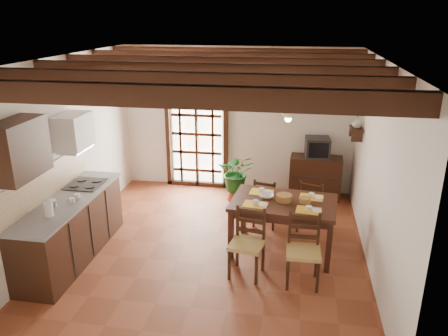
% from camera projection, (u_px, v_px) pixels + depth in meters
% --- Properties ---
extents(ground_plane, '(5.00, 5.00, 0.00)m').
position_uv_depth(ground_plane, '(213.00, 247.00, 6.65)').
color(ground_plane, brown).
extents(room_shell, '(4.52, 5.02, 2.81)m').
position_uv_depth(room_shell, '(212.00, 132.00, 6.04)').
color(room_shell, silver).
rests_on(room_shell, ground_plane).
extents(ceiling_beams, '(4.50, 4.34, 0.20)m').
position_uv_depth(ceiling_beams, '(211.00, 68.00, 5.75)').
color(ceiling_beams, black).
rests_on(ceiling_beams, room_shell).
extents(french_door, '(1.26, 0.11, 2.32)m').
position_uv_depth(french_door, '(197.00, 130.00, 8.66)').
color(french_door, white).
rests_on(french_door, ground_plane).
extents(kitchen_counter, '(0.64, 2.25, 1.38)m').
position_uv_depth(kitchen_counter, '(71.00, 227.00, 6.25)').
color(kitchen_counter, black).
rests_on(kitchen_counter, ground_plane).
extents(upper_cabinet, '(0.35, 0.80, 0.70)m').
position_uv_depth(upper_cabinet, '(19.00, 149.00, 5.15)').
color(upper_cabinet, black).
rests_on(upper_cabinet, room_shell).
extents(range_hood, '(0.38, 0.60, 0.54)m').
position_uv_depth(range_hood, '(73.00, 132.00, 6.35)').
color(range_hood, white).
rests_on(range_hood, room_shell).
extents(counter_items, '(0.50, 1.43, 0.25)m').
position_uv_depth(counter_items, '(70.00, 194.00, 6.17)').
color(counter_items, black).
rests_on(counter_items, kitchen_counter).
extents(dining_table, '(1.58, 1.10, 0.81)m').
position_uv_depth(dining_table, '(284.00, 207.00, 6.33)').
color(dining_table, '#371B11').
rests_on(dining_table, ground_plane).
extents(chair_near_left, '(0.50, 0.48, 0.94)m').
position_uv_depth(chair_near_left, '(247.00, 255.00, 5.87)').
color(chair_near_left, tan).
rests_on(chair_near_left, ground_plane).
extents(chair_near_right, '(0.45, 0.43, 0.95)m').
position_uv_depth(chair_near_right, '(303.00, 263.00, 5.68)').
color(chair_near_right, tan).
rests_on(chair_near_right, ground_plane).
extents(chair_far_left, '(0.46, 0.45, 0.84)m').
position_uv_depth(chair_far_left, '(266.00, 211.00, 7.27)').
color(chair_far_left, tan).
rests_on(chair_far_left, ground_plane).
extents(chair_far_right, '(0.52, 0.51, 0.90)m').
position_uv_depth(chair_far_right, '(312.00, 215.00, 7.08)').
color(chair_far_right, tan).
rests_on(chair_far_right, ground_plane).
extents(table_setting, '(1.09, 0.72, 0.10)m').
position_uv_depth(table_setting, '(284.00, 195.00, 6.27)').
color(table_setting, yellow).
rests_on(table_setting, dining_table).
extents(table_bowl, '(0.22, 0.22, 0.05)m').
position_uv_depth(table_bowl, '(266.00, 196.00, 6.40)').
color(table_bowl, white).
rests_on(table_bowl, dining_table).
extents(sideboard, '(0.98, 0.47, 0.82)m').
position_uv_depth(sideboard, '(315.00, 177.00, 8.33)').
color(sideboard, black).
rests_on(sideboard, ground_plane).
extents(crt_tv, '(0.47, 0.44, 0.38)m').
position_uv_depth(crt_tv, '(317.00, 147.00, 8.13)').
color(crt_tv, black).
rests_on(crt_tv, sideboard).
extents(fuse_box, '(0.25, 0.03, 0.32)m').
position_uv_depth(fuse_box, '(317.00, 105.00, 8.13)').
color(fuse_box, white).
rests_on(fuse_box, room_shell).
extents(plant_pot, '(0.37, 0.37, 0.22)m').
position_uv_depth(plant_pot, '(236.00, 194.00, 8.33)').
color(plant_pot, maroon).
rests_on(plant_pot, ground_plane).
extents(potted_plant, '(1.89, 1.67, 1.93)m').
position_uv_depth(potted_plant, '(237.00, 171.00, 8.18)').
color(potted_plant, '#144C19').
rests_on(potted_plant, ground_plane).
extents(wall_shelf, '(0.20, 0.42, 0.20)m').
position_uv_depth(wall_shelf, '(356.00, 131.00, 7.29)').
color(wall_shelf, black).
rests_on(wall_shelf, room_shell).
extents(shelf_vase, '(0.15, 0.15, 0.15)m').
position_uv_depth(shelf_vase, '(357.00, 123.00, 7.24)').
color(shelf_vase, '#B2BFB2').
rests_on(shelf_vase, wall_shelf).
extents(shelf_flowers, '(0.14, 0.14, 0.36)m').
position_uv_depth(shelf_flowers, '(358.00, 110.00, 7.17)').
color(shelf_flowers, yellow).
rests_on(shelf_flowers, shelf_vase).
extents(framed_picture, '(0.03, 0.32, 0.32)m').
position_uv_depth(framed_picture, '(365.00, 99.00, 7.10)').
color(framed_picture, brown).
rests_on(framed_picture, room_shell).
extents(pendant_lamp, '(0.36, 0.36, 0.84)m').
position_uv_depth(pendant_lamp, '(288.00, 113.00, 5.97)').
color(pendant_lamp, black).
rests_on(pendant_lamp, room_shell).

